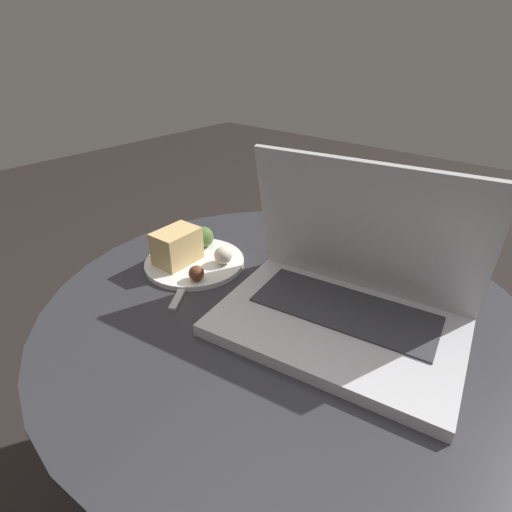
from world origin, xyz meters
TOP-DOWN VIEW (x-y plane):
  - ground_plane at (0.00, 0.00)m, footprint 6.00×6.00m
  - table at (0.00, 0.00)m, footprint 0.74×0.74m
  - laptop at (0.09, 0.02)m, footprint 0.37×0.27m
  - beer_glass at (-0.03, 0.13)m, footprint 0.06×0.06m
  - snack_plate at (-0.20, -0.01)m, footprint 0.18×0.18m
  - fork at (-0.17, -0.05)m, footprint 0.10×0.15m

SIDE VIEW (x-z plane):
  - ground_plane at x=0.00m, z-range 0.00..0.00m
  - table at x=0.00m, z-range 0.15..0.66m
  - fork at x=-0.17m, z-range 0.51..0.52m
  - snack_plate at x=-0.20m, z-range 0.50..0.57m
  - laptop at x=0.09m, z-range 0.44..0.67m
  - beer_glass at x=-0.03m, z-range 0.51..0.70m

